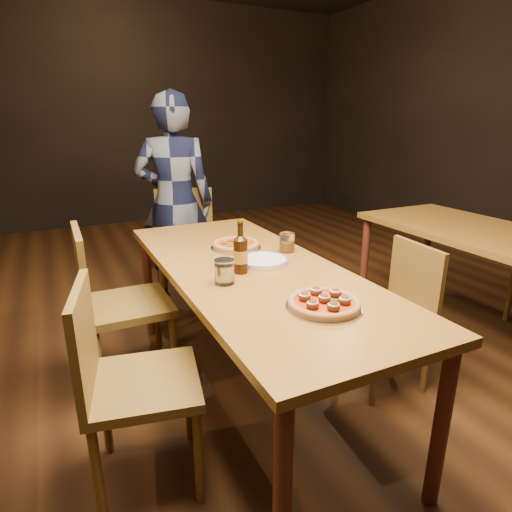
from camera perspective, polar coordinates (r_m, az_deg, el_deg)
name	(u,v)px	position (r m, az deg, el deg)	size (l,w,h in m)	color
ground	(252,394)	(2.50, -0.53, -17.87)	(9.00, 9.00, 0.00)	black
room_shell	(251,19)	(2.06, -0.69, 29.02)	(9.00, 9.00, 9.00)	black
table_main	(252,280)	(2.17, -0.58, -3.19)	(0.80, 2.00, 0.75)	brown
table_right	(508,248)	(3.14, 30.60, 0.96)	(0.80, 2.00, 0.75)	brown
chair_main_nw	(144,382)	(1.82, -14.73, -15.93)	(0.43, 0.43, 0.92)	brown
chair_main_sw	(127,304)	(2.47, -16.76, -6.11)	(0.45, 0.45, 0.97)	brown
chair_main_e	(385,314)	(2.49, 16.81, -7.47)	(0.40, 0.40, 0.85)	brown
chair_end	(186,249)	(3.37, -9.25, 0.91)	(0.45, 0.45, 0.97)	brown
pizza_meatball	(324,303)	(1.70, 9.08, -6.18)	(0.30, 0.30, 0.06)	#B7B7BF
pizza_margherita	(236,245)	(2.45, -2.71, 1.50)	(0.29, 0.29, 0.04)	#B7B7BF
plate_stack	(263,261)	(2.19, 0.92, -0.66)	(0.26, 0.26, 0.02)	white
beer_bottle	(241,255)	(2.03, -2.07, 0.14)	(0.07, 0.07, 0.25)	black
water_glass	(224,272)	(1.92, -4.25, -2.08)	(0.09, 0.09, 0.11)	white
amber_glass	(287,242)	(2.38, 4.15, 1.82)	(0.08, 0.08, 0.10)	#965111
diner	(175,202)	(3.44, -10.78, 7.06)	(0.60, 0.40, 1.66)	black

